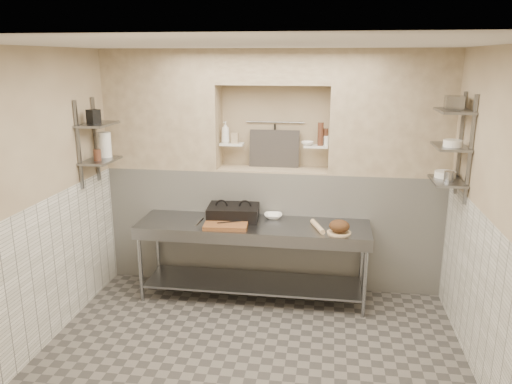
% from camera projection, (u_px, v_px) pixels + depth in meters
% --- Properties ---
extents(floor, '(4.00, 3.90, 0.10)m').
position_uv_depth(floor, '(250.00, 361.00, 4.67)').
color(floor, '#5F5A54').
rests_on(floor, ground).
extents(ceiling, '(4.00, 3.90, 0.10)m').
position_uv_depth(ceiling, '(249.00, 38.00, 3.91)').
color(ceiling, silver).
rests_on(ceiling, ground).
extents(wall_left, '(0.10, 3.90, 2.80)m').
position_uv_depth(wall_left, '(30.00, 204.00, 4.58)').
color(wall_left, '#BEAB8A').
rests_on(wall_left, ground).
extents(wall_right, '(0.10, 3.90, 2.80)m').
position_uv_depth(wall_right, '(502.00, 225.00, 4.00)').
color(wall_right, '#BEAB8A').
rests_on(wall_right, ground).
extents(wall_back, '(4.00, 0.10, 2.80)m').
position_uv_depth(wall_back, '(275.00, 166.00, 6.20)').
color(wall_back, '#BEAB8A').
rests_on(wall_back, ground).
extents(wall_front, '(4.00, 0.10, 2.80)m').
position_uv_depth(wall_front, '(182.00, 339.00, 2.38)').
color(wall_front, '#BEAB8A').
rests_on(wall_front, ground).
extents(backwall_lower, '(4.00, 0.40, 1.40)m').
position_uv_depth(backwall_lower, '(273.00, 225.00, 6.14)').
color(backwall_lower, white).
rests_on(backwall_lower, floor).
extents(alcove_sill, '(1.30, 0.40, 0.02)m').
position_uv_depth(alcove_sill, '(273.00, 169.00, 5.96)').
color(alcove_sill, '#BEAB8A').
rests_on(alcove_sill, backwall_lower).
extents(backwall_pillar_left, '(1.35, 0.40, 1.40)m').
position_uv_depth(backwall_pillar_left, '(164.00, 109.00, 5.97)').
color(backwall_pillar_left, '#BEAB8A').
rests_on(backwall_pillar_left, backwall_lower).
extents(backwall_pillar_right, '(1.35, 0.40, 1.40)m').
position_uv_depth(backwall_pillar_right, '(391.00, 113.00, 5.59)').
color(backwall_pillar_right, '#BEAB8A').
rests_on(backwall_pillar_right, backwall_lower).
extents(backwall_header, '(1.30, 0.40, 0.40)m').
position_uv_depth(backwall_header, '(274.00, 67.00, 5.65)').
color(backwall_header, '#BEAB8A').
rests_on(backwall_header, backwall_lower).
extents(wainscot_left, '(0.02, 3.90, 1.40)m').
position_uv_depth(wainscot_left, '(44.00, 274.00, 4.76)').
color(wainscot_left, white).
rests_on(wainscot_left, floor).
extents(wainscot_right, '(0.02, 3.90, 1.40)m').
position_uv_depth(wainscot_right, '(483.00, 304.00, 4.19)').
color(wainscot_right, white).
rests_on(wainscot_right, floor).
extents(alcove_shelf_left, '(0.28, 0.16, 0.02)m').
position_uv_depth(alcove_shelf_left, '(232.00, 144.00, 5.95)').
color(alcove_shelf_left, white).
rests_on(alcove_shelf_left, backwall_lower).
extents(alcove_shelf_right, '(0.28, 0.16, 0.02)m').
position_uv_depth(alcove_shelf_right, '(316.00, 146.00, 5.81)').
color(alcove_shelf_right, white).
rests_on(alcove_shelf_right, backwall_lower).
extents(utensil_rail, '(0.70, 0.02, 0.02)m').
position_uv_depth(utensil_rail, '(275.00, 122.00, 5.98)').
color(utensil_rail, gray).
rests_on(utensil_rail, wall_back).
extents(hanging_steel, '(0.02, 0.02, 0.30)m').
position_uv_depth(hanging_steel, '(275.00, 137.00, 6.01)').
color(hanging_steel, black).
rests_on(hanging_steel, utensil_rail).
extents(splash_panel, '(0.60, 0.08, 0.45)m').
position_uv_depth(splash_panel, '(274.00, 149.00, 5.99)').
color(splash_panel, '#383330').
rests_on(splash_panel, alcove_sill).
extents(shelf_rail_left_a, '(0.03, 0.03, 0.95)m').
position_uv_depth(shelf_rail_left_a, '(96.00, 139.00, 5.66)').
color(shelf_rail_left_a, slate).
rests_on(shelf_rail_left_a, wall_left).
extents(shelf_rail_left_b, '(0.03, 0.03, 0.95)m').
position_uv_depth(shelf_rail_left_b, '(79.00, 145.00, 5.28)').
color(shelf_rail_left_b, slate).
rests_on(shelf_rail_left_b, wall_left).
extents(wall_shelf_left_lower, '(0.30, 0.50, 0.02)m').
position_uv_depth(wall_shelf_left_lower, '(101.00, 161.00, 5.50)').
color(wall_shelf_left_lower, slate).
rests_on(wall_shelf_left_lower, wall_left).
extents(wall_shelf_left_upper, '(0.30, 0.50, 0.03)m').
position_uv_depth(wall_shelf_left_upper, '(98.00, 124.00, 5.40)').
color(wall_shelf_left_upper, slate).
rests_on(wall_shelf_left_upper, wall_left).
extents(shelf_rail_right_a, '(0.03, 0.03, 1.05)m').
position_uv_depth(shelf_rail_right_a, '(460.00, 144.00, 5.08)').
color(shelf_rail_right_a, slate).
rests_on(shelf_rail_right_a, wall_right).
extents(shelf_rail_right_b, '(0.03, 0.03, 1.05)m').
position_uv_depth(shelf_rail_right_b, '(470.00, 151.00, 4.70)').
color(shelf_rail_right_b, slate).
rests_on(shelf_rail_right_b, wall_right).
extents(wall_shelf_right_lower, '(0.30, 0.50, 0.02)m').
position_uv_depth(wall_shelf_right_lower, '(447.00, 181.00, 5.00)').
color(wall_shelf_right_lower, slate).
rests_on(wall_shelf_right_lower, wall_right).
extents(wall_shelf_right_mid, '(0.30, 0.50, 0.02)m').
position_uv_depth(wall_shelf_right_mid, '(451.00, 147.00, 4.91)').
color(wall_shelf_right_mid, slate).
rests_on(wall_shelf_right_mid, wall_right).
extents(wall_shelf_right_upper, '(0.30, 0.50, 0.03)m').
position_uv_depth(wall_shelf_right_upper, '(454.00, 111.00, 4.82)').
color(wall_shelf_right_upper, slate).
rests_on(wall_shelf_right_upper, wall_right).
extents(prep_table, '(2.60, 0.70, 0.90)m').
position_uv_depth(prep_table, '(253.00, 246.00, 5.64)').
color(prep_table, gray).
rests_on(prep_table, floor).
extents(panini_press, '(0.61, 0.46, 0.16)m').
position_uv_depth(panini_press, '(233.00, 212.00, 5.73)').
color(panini_press, black).
rests_on(panini_press, prep_table).
extents(cutting_board, '(0.50, 0.37, 0.04)m').
position_uv_depth(cutting_board, '(226.00, 225.00, 5.48)').
color(cutting_board, brown).
rests_on(cutting_board, prep_table).
extents(knife_blade, '(0.26, 0.14, 0.01)m').
position_uv_depth(knife_blade, '(229.00, 222.00, 5.49)').
color(knife_blade, gray).
rests_on(knife_blade, cutting_board).
extents(tongs, '(0.04, 0.26, 0.02)m').
position_uv_depth(tongs, '(199.00, 222.00, 5.47)').
color(tongs, gray).
rests_on(tongs, cutting_board).
extents(mixing_bowl, '(0.23, 0.23, 0.05)m').
position_uv_depth(mixing_bowl, '(273.00, 216.00, 5.77)').
color(mixing_bowl, white).
rests_on(mixing_bowl, prep_table).
extents(rolling_pin, '(0.18, 0.37, 0.06)m').
position_uv_depth(rolling_pin, '(318.00, 227.00, 5.40)').
color(rolling_pin, beige).
rests_on(rolling_pin, prep_table).
extents(bread_board, '(0.26, 0.26, 0.01)m').
position_uv_depth(bread_board, '(339.00, 233.00, 5.28)').
color(bread_board, beige).
rests_on(bread_board, prep_table).
extents(bread_loaf, '(0.22, 0.22, 0.13)m').
position_uv_depth(bread_loaf, '(339.00, 226.00, 5.26)').
color(bread_loaf, '#4C2D19').
rests_on(bread_loaf, bread_board).
extents(bottle_soap, '(0.12, 0.12, 0.26)m').
position_uv_depth(bottle_soap, '(225.00, 132.00, 5.91)').
color(bottle_soap, white).
rests_on(bottle_soap, alcove_shelf_left).
extents(jar_alcove, '(0.08, 0.08, 0.12)m').
position_uv_depth(jar_alcove, '(235.00, 138.00, 5.92)').
color(jar_alcove, '#BEAB8A').
rests_on(jar_alcove, alcove_shelf_left).
extents(bowl_alcove, '(0.18, 0.18, 0.04)m').
position_uv_depth(bowl_alcove, '(307.00, 143.00, 5.79)').
color(bowl_alcove, white).
rests_on(bowl_alcove, alcove_shelf_right).
extents(condiment_a, '(0.05, 0.05, 0.20)m').
position_uv_depth(condiment_a, '(326.00, 137.00, 5.78)').
color(condiment_a, '#502C1E').
rests_on(condiment_a, alcove_shelf_right).
extents(condiment_b, '(0.07, 0.07, 0.27)m').
position_uv_depth(condiment_b, '(321.00, 134.00, 5.75)').
color(condiment_b, '#502C1E').
rests_on(condiment_b, alcove_shelf_right).
extents(condiment_c, '(0.07, 0.07, 0.11)m').
position_uv_depth(condiment_c, '(326.00, 141.00, 5.77)').
color(condiment_c, white).
rests_on(condiment_c, alcove_shelf_right).
extents(jug_left, '(0.14, 0.14, 0.28)m').
position_uv_depth(jug_left, '(105.00, 145.00, 5.60)').
color(jug_left, white).
rests_on(jug_left, wall_shelf_left_lower).
extents(jar_left, '(0.08, 0.08, 0.12)m').
position_uv_depth(jar_left, '(97.00, 155.00, 5.42)').
color(jar_left, '#502C1E').
rests_on(jar_left, wall_shelf_left_lower).
extents(box_left_upper, '(0.15, 0.15, 0.16)m').
position_uv_depth(box_left_upper, '(94.00, 117.00, 5.30)').
color(box_left_upper, black).
rests_on(box_left_upper, wall_shelf_left_upper).
extents(bowl_right, '(0.21, 0.21, 0.06)m').
position_uv_depth(bowl_right, '(445.00, 174.00, 5.10)').
color(bowl_right, white).
rests_on(bowl_right, wall_shelf_right_lower).
extents(canister_right, '(0.10, 0.10, 0.10)m').
position_uv_depth(canister_right, '(449.00, 177.00, 4.92)').
color(canister_right, gray).
rests_on(canister_right, wall_shelf_right_lower).
extents(bowl_right_mid, '(0.18, 0.18, 0.07)m').
position_uv_depth(bowl_right_mid, '(453.00, 143.00, 4.84)').
color(bowl_right_mid, white).
rests_on(bowl_right_mid, wall_shelf_right_mid).
extents(basket_right, '(0.18, 0.22, 0.13)m').
position_uv_depth(basket_right, '(454.00, 102.00, 4.84)').
color(basket_right, gray).
rests_on(basket_right, wall_shelf_right_upper).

